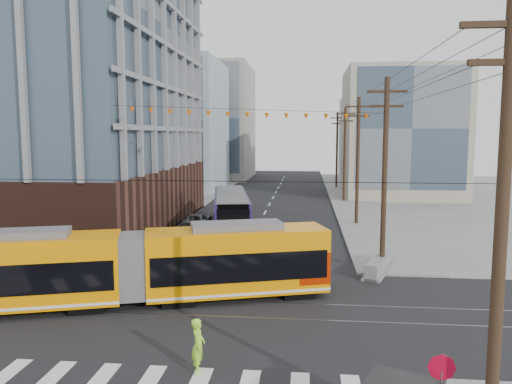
% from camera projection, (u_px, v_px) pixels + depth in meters
% --- Properties ---
extents(ground, '(160.00, 160.00, 0.00)m').
position_uv_depth(ground, '(194.00, 345.00, 18.65)').
color(ground, slate).
extents(bg_bldg_nw_near, '(18.00, 16.00, 18.00)m').
position_uv_depth(bg_bldg_nw_near, '(158.00, 126.00, 70.72)').
color(bg_bldg_nw_near, '#8C99A5').
rests_on(bg_bldg_nw_near, ground).
extents(bg_bldg_ne_near, '(14.00, 14.00, 16.00)m').
position_uv_depth(bg_bldg_ne_near, '(400.00, 133.00, 63.56)').
color(bg_bldg_ne_near, gray).
rests_on(bg_bldg_ne_near, ground).
extents(bg_bldg_nw_far, '(16.00, 18.00, 20.00)m').
position_uv_depth(bg_bldg_nw_far, '(206.00, 122.00, 90.07)').
color(bg_bldg_nw_far, gray).
rests_on(bg_bldg_nw_far, ground).
extents(bg_bldg_ne_far, '(16.00, 16.00, 14.00)m').
position_uv_depth(bg_bldg_ne_far, '(390.00, 139.00, 83.24)').
color(bg_bldg_ne_far, '#8C99A5').
rests_on(bg_bldg_ne_far, ground).
extents(utility_pole_near, '(0.30, 0.30, 11.00)m').
position_uv_depth(utility_pole_near, '(501.00, 239.00, 11.24)').
color(utility_pole_near, black).
rests_on(utility_pole_near, ground).
extents(utility_pole_far, '(0.30, 0.30, 11.00)m').
position_uv_depth(utility_pole_far, '(337.00, 151.00, 72.51)').
color(utility_pole_far, black).
rests_on(utility_pole_far, ground).
extents(streetcar, '(18.25, 7.99, 3.53)m').
position_uv_depth(streetcar, '(133.00, 267.00, 22.98)').
color(streetcar, orange).
rests_on(streetcar, ground).
extents(city_bus, '(4.63, 12.15, 3.37)m').
position_uv_depth(city_bus, '(231.00, 213.00, 39.37)').
color(city_bus, '#25194E').
rests_on(city_bus, ground).
extents(parked_car_silver, '(3.50, 5.31, 1.65)m').
position_uv_depth(parked_car_silver, '(168.00, 239.00, 33.62)').
color(parked_car_silver, '#9EA1A6').
rests_on(parked_car_silver, ground).
extents(parked_car_white, '(2.49, 4.57, 1.26)m').
position_uv_depth(parked_car_white, '(166.00, 236.00, 35.46)').
color(parked_car_white, silver).
rests_on(parked_car_white, ground).
extents(parked_car_grey, '(2.35, 4.67, 1.27)m').
position_uv_depth(parked_car_grey, '(197.00, 221.00, 41.88)').
color(parked_car_grey, slate).
rests_on(parked_car_grey, ground).
extents(pedestrian, '(0.53, 0.73, 1.85)m').
position_uv_depth(pedestrian, '(198.00, 346.00, 16.41)').
color(pedestrian, '#A4ED30').
rests_on(pedestrian, ground).
extents(jersey_barrier, '(2.39, 4.53, 0.89)m').
position_uv_depth(jersey_barrier, '(379.00, 265.00, 28.50)').
color(jersey_barrier, gray).
rests_on(jersey_barrier, ground).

